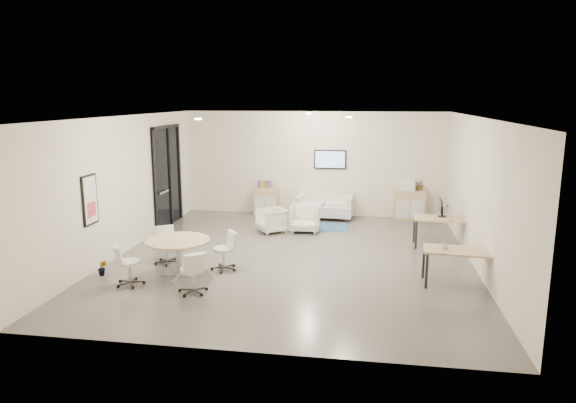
# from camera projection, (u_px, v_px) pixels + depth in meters

# --- Properties ---
(room_shell) EXTENTS (9.60, 10.60, 4.80)m
(room_shell) POSITION_uv_depth(u_px,v_px,m) (293.00, 189.00, 11.46)
(room_shell) COLOR #5A5752
(room_shell) RESTS_ON ground
(glass_door) EXTENTS (0.09, 1.90, 2.85)m
(glass_door) POSITION_uv_depth(u_px,v_px,m) (168.00, 173.00, 14.51)
(glass_door) COLOR black
(glass_door) RESTS_ON room_shell
(artwork) EXTENTS (0.05, 0.54, 1.04)m
(artwork) POSITION_uv_depth(u_px,v_px,m) (90.00, 200.00, 10.52)
(artwork) COLOR black
(artwork) RESTS_ON room_shell
(wall_tv) EXTENTS (0.98, 0.06, 0.58)m
(wall_tv) POSITION_uv_depth(u_px,v_px,m) (330.00, 159.00, 15.67)
(wall_tv) COLOR black
(wall_tv) RESTS_ON room_shell
(ceiling_spots) EXTENTS (3.14, 4.14, 0.03)m
(ceiling_spots) POSITION_uv_depth(u_px,v_px,m) (289.00, 116.00, 11.98)
(ceiling_spots) COLOR #FFEAC6
(ceiling_spots) RESTS_ON room_shell
(sideboard_left) EXTENTS (0.75, 0.39, 0.85)m
(sideboard_left) POSITION_uv_depth(u_px,v_px,m) (266.00, 201.00, 16.05)
(sideboard_left) COLOR tan
(sideboard_left) RESTS_ON room_shell
(sideboard_right) EXTENTS (0.91, 0.44, 0.91)m
(sideboard_right) POSITION_uv_depth(u_px,v_px,m) (410.00, 205.00, 15.36)
(sideboard_right) COLOR tan
(sideboard_right) RESTS_ON room_shell
(books) EXTENTS (0.44, 0.14, 0.22)m
(books) POSITION_uv_depth(u_px,v_px,m) (265.00, 184.00, 15.96)
(books) COLOR red
(books) RESTS_ON sideboard_left
(printer) EXTENTS (0.49, 0.43, 0.31)m
(printer) POSITION_uv_depth(u_px,v_px,m) (408.00, 185.00, 15.25)
(printer) COLOR white
(printer) RESTS_ON sideboard_right
(loveseat) EXTENTS (1.74, 0.97, 0.63)m
(loveseat) POSITION_uv_depth(u_px,v_px,m) (325.00, 207.00, 15.59)
(loveseat) COLOR silver
(loveseat) RESTS_ON room_shell
(blue_rug) EXTENTS (1.68, 1.24, 0.01)m
(blue_rug) POSITION_uv_depth(u_px,v_px,m) (320.00, 227.00, 14.52)
(blue_rug) COLOR #2B5183
(blue_rug) RESTS_ON room_shell
(armchair_left) EXTENTS (0.94, 0.95, 0.72)m
(armchair_left) POSITION_uv_depth(u_px,v_px,m) (272.00, 219.00, 13.96)
(armchair_left) COLOR silver
(armchair_left) RESTS_ON room_shell
(armchair_right) EXTENTS (0.81, 0.76, 0.80)m
(armchair_right) POSITION_uv_depth(u_px,v_px,m) (305.00, 217.00, 14.02)
(armchair_right) COLOR silver
(armchair_right) RESTS_ON room_shell
(desk_rear) EXTENTS (1.42, 0.76, 0.72)m
(desk_rear) POSITION_uv_depth(u_px,v_px,m) (443.00, 221.00, 12.55)
(desk_rear) COLOR tan
(desk_rear) RESTS_ON room_shell
(desk_front) EXTENTS (1.42, 0.81, 0.71)m
(desk_front) POSITION_uv_depth(u_px,v_px,m) (459.00, 253.00, 9.96)
(desk_front) COLOR tan
(desk_front) RESTS_ON room_shell
(monitor) EXTENTS (0.20, 0.50, 0.44)m
(monitor) POSITION_uv_depth(u_px,v_px,m) (441.00, 207.00, 12.64)
(monitor) COLOR black
(monitor) RESTS_ON desk_rear
(round_table) EXTENTS (1.30, 1.30, 0.79)m
(round_table) POSITION_uv_depth(u_px,v_px,m) (178.00, 244.00, 10.38)
(round_table) COLOR tan
(round_table) RESTS_ON room_shell
(meeting_chairs) EXTENTS (2.39, 2.39, 0.82)m
(meeting_chairs) POSITION_uv_depth(u_px,v_px,m) (178.00, 258.00, 10.44)
(meeting_chairs) COLOR white
(meeting_chairs) RESTS_ON room_shell
(plant_cabinet) EXTENTS (0.38, 0.40, 0.25)m
(plant_cabinet) POSITION_uv_depth(u_px,v_px,m) (420.00, 186.00, 15.18)
(plant_cabinet) COLOR #3F7F3F
(plant_cabinet) RESTS_ON sideboard_right
(plant_floor) EXTENTS (0.28, 0.37, 0.15)m
(plant_floor) POSITION_uv_depth(u_px,v_px,m) (103.00, 272.00, 10.59)
(plant_floor) COLOR #3F7F3F
(plant_floor) RESTS_ON room_shell
(cup) EXTENTS (0.16, 0.15, 0.14)m
(cup) POSITION_uv_depth(u_px,v_px,m) (445.00, 245.00, 10.01)
(cup) COLOR white
(cup) RESTS_ON desk_front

